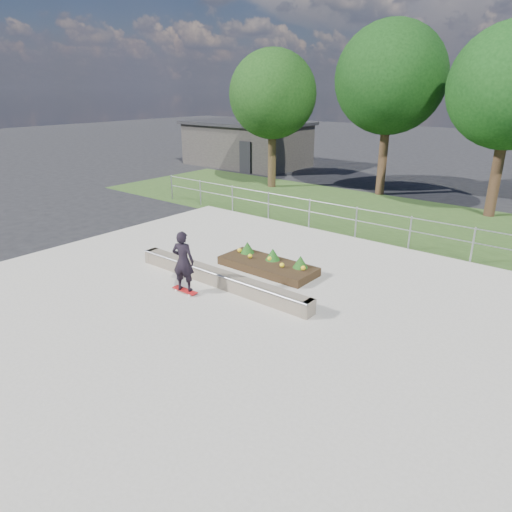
% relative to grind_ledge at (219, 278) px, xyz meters
% --- Properties ---
extents(ground, '(120.00, 120.00, 0.00)m').
position_rel_grind_ledge_xyz_m(ground, '(0.89, -1.24, -0.26)').
color(ground, black).
rests_on(ground, ground).
extents(grass_verge, '(30.00, 8.00, 0.02)m').
position_rel_grind_ledge_xyz_m(grass_verge, '(0.89, 9.76, -0.25)').
color(grass_verge, '#2A451B').
rests_on(grass_verge, ground).
extents(concrete_slab, '(15.00, 15.00, 0.06)m').
position_rel_grind_ledge_xyz_m(concrete_slab, '(0.89, -1.24, -0.23)').
color(concrete_slab, '#A39D90').
rests_on(concrete_slab, ground).
extents(fence, '(20.06, 0.06, 1.20)m').
position_rel_grind_ledge_xyz_m(fence, '(0.89, 6.26, 0.51)').
color(fence, '#94969C').
rests_on(fence, ground).
extents(building, '(8.40, 5.40, 3.00)m').
position_rel_grind_ledge_xyz_m(building, '(-13.11, 16.76, 1.25)').
color(building, '#2B2926').
rests_on(building, ground).
extents(tree_far_left, '(4.55, 4.55, 7.15)m').
position_rel_grind_ledge_xyz_m(tree_far_left, '(-7.11, 11.76, 4.59)').
color(tree_far_left, '#332414').
rests_on(tree_far_left, ground).
extents(tree_mid_left, '(5.25, 5.25, 8.25)m').
position_rel_grind_ledge_xyz_m(tree_mid_left, '(-1.61, 13.76, 5.34)').
color(tree_mid_left, '#342115').
rests_on(tree_mid_left, ground).
extents(tree_mid_right, '(4.90, 4.90, 7.70)m').
position_rel_grind_ledge_xyz_m(tree_mid_right, '(3.89, 12.76, 4.97)').
color(tree_mid_right, '#321F14').
rests_on(tree_mid_right, ground).
extents(grind_ledge, '(6.00, 0.44, 0.43)m').
position_rel_grind_ledge_xyz_m(grind_ledge, '(0.00, 0.00, 0.00)').
color(grind_ledge, brown).
rests_on(grind_ledge, concrete_slab).
extents(planter_bed, '(3.00, 1.20, 0.61)m').
position_rel_grind_ledge_xyz_m(planter_bed, '(0.34, 1.78, -0.02)').
color(planter_bed, black).
rests_on(planter_bed, concrete_slab).
extents(skateboarder, '(0.80, 0.58, 1.72)m').
position_rel_grind_ledge_xyz_m(skateboarder, '(-0.38, -0.94, 0.69)').
color(skateboarder, white).
rests_on(skateboarder, concrete_slab).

